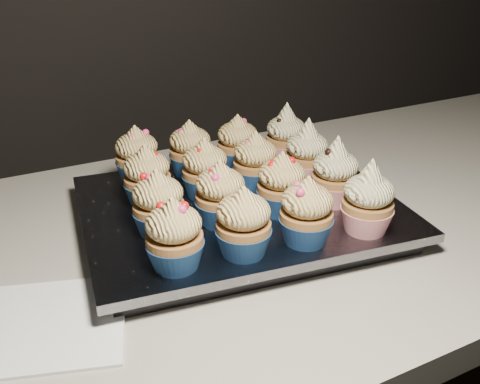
# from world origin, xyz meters

# --- Properties ---
(worktop) EXTENTS (2.44, 0.64, 0.04)m
(worktop) POSITION_xyz_m (0.00, 1.70, 0.88)
(worktop) COLOR beige
(worktop) RESTS_ON cabinet
(napkin) EXTENTS (0.18, 0.18, 0.00)m
(napkin) POSITION_xyz_m (-0.18, 1.59, 0.90)
(napkin) COLOR white
(napkin) RESTS_ON worktop
(baking_tray) EXTENTS (0.41, 0.34, 0.02)m
(baking_tray) POSITION_xyz_m (0.08, 1.69, 0.91)
(baking_tray) COLOR black
(baking_tray) RESTS_ON worktop
(foil_lining) EXTENTS (0.45, 0.37, 0.01)m
(foil_lining) POSITION_xyz_m (0.08, 1.69, 0.93)
(foil_lining) COLOR silver
(foil_lining) RESTS_ON baking_tray
(cupcake_0) EXTENTS (0.06, 0.06, 0.08)m
(cupcake_0) POSITION_xyz_m (-0.05, 1.59, 0.97)
(cupcake_0) COLOR navy
(cupcake_0) RESTS_ON foil_lining
(cupcake_1) EXTENTS (0.06, 0.06, 0.08)m
(cupcake_1) POSITION_xyz_m (0.03, 1.58, 0.97)
(cupcake_1) COLOR navy
(cupcake_1) RESTS_ON foil_lining
(cupcake_2) EXTENTS (0.06, 0.06, 0.08)m
(cupcake_2) POSITION_xyz_m (0.11, 1.57, 0.97)
(cupcake_2) COLOR navy
(cupcake_2) RESTS_ON foil_lining
(cupcake_3) EXTENTS (0.06, 0.06, 0.10)m
(cupcake_3) POSITION_xyz_m (0.19, 1.56, 0.97)
(cupcake_3) COLOR red
(cupcake_3) RESTS_ON foil_lining
(cupcake_4) EXTENTS (0.06, 0.06, 0.08)m
(cupcake_4) POSITION_xyz_m (-0.04, 1.66, 0.97)
(cupcake_4) COLOR navy
(cupcake_4) RESTS_ON foil_lining
(cupcake_5) EXTENTS (0.06, 0.06, 0.08)m
(cupcake_5) POSITION_xyz_m (0.04, 1.65, 0.97)
(cupcake_5) COLOR navy
(cupcake_5) RESTS_ON foil_lining
(cupcake_6) EXTENTS (0.06, 0.06, 0.08)m
(cupcake_6) POSITION_xyz_m (0.12, 1.64, 0.97)
(cupcake_6) COLOR navy
(cupcake_6) RESTS_ON foil_lining
(cupcake_7) EXTENTS (0.06, 0.06, 0.10)m
(cupcake_7) POSITION_xyz_m (0.20, 1.64, 0.97)
(cupcake_7) COLOR red
(cupcake_7) RESTS_ON foil_lining
(cupcake_8) EXTENTS (0.06, 0.06, 0.08)m
(cupcake_8) POSITION_xyz_m (-0.03, 1.74, 0.97)
(cupcake_8) COLOR navy
(cupcake_8) RESTS_ON foil_lining
(cupcake_9) EXTENTS (0.06, 0.06, 0.08)m
(cupcake_9) POSITION_xyz_m (0.05, 1.73, 0.97)
(cupcake_9) COLOR navy
(cupcake_9) RESTS_ON foil_lining
(cupcake_10) EXTENTS (0.06, 0.06, 0.08)m
(cupcake_10) POSITION_xyz_m (0.12, 1.72, 0.97)
(cupcake_10) COLOR navy
(cupcake_10) RESTS_ON foil_lining
(cupcake_11) EXTENTS (0.06, 0.06, 0.10)m
(cupcake_11) POSITION_xyz_m (0.20, 1.71, 0.97)
(cupcake_11) COLOR red
(cupcake_11) RESTS_ON foil_lining
(cupcake_12) EXTENTS (0.06, 0.06, 0.08)m
(cupcake_12) POSITION_xyz_m (-0.02, 1.82, 0.97)
(cupcake_12) COLOR navy
(cupcake_12) RESTS_ON foil_lining
(cupcake_13) EXTENTS (0.06, 0.06, 0.08)m
(cupcake_13) POSITION_xyz_m (0.06, 1.81, 0.97)
(cupcake_13) COLOR navy
(cupcake_13) RESTS_ON foil_lining
(cupcake_14) EXTENTS (0.06, 0.06, 0.08)m
(cupcake_14) POSITION_xyz_m (0.13, 1.80, 0.97)
(cupcake_14) COLOR navy
(cupcake_14) RESTS_ON foil_lining
(cupcake_15) EXTENTS (0.06, 0.06, 0.10)m
(cupcake_15) POSITION_xyz_m (0.21, 1.79, 0.97)
(cupcake_15) COLOR red
(cupcake_15) RESTS_ON foil_lining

